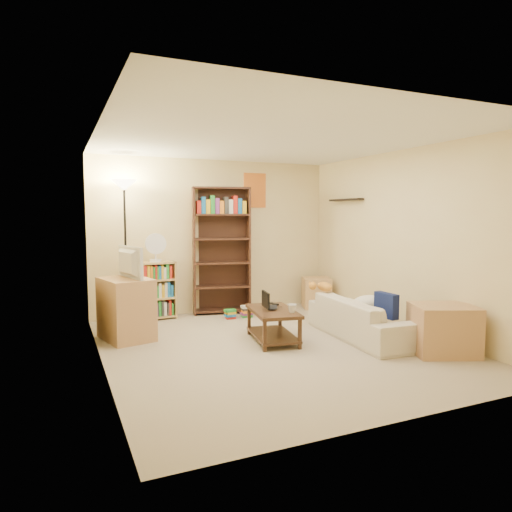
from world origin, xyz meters
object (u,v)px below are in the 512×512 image
object	(u,v)px
sofa	(363,318)
side_table	(316,293)
television	(125,262)
mug	(292,308)
desk_fan	(156,247)
tabby_cat	(322,287)
floor_lamp	(125,210)
tv_stand	(126,309)
tall_bookshelf	(221,247)
end_cabinet	(443,330)
short_bookshelf	(153,291)
laptop	(276,308)
coffee_table	(273,321)

from	to	relation	value
sofa	side_table	distance (m)	1.97
television	mug	bearing A→B (deg)	-135.59
television	desk_fan	size ratio (longest dim) A/B	1.63
tabby_cat	side_table	xyz separation A→B (m)	(0.65, 1.22, -0.33)
desk_fan	floor_lamp	bearing A→B (deg)	-169.76
mug	floor_lamp	bearing A→B (deg)	130.34
sofa	side_table	xyz separation A→B (m)	(0.47, 1.91, 0.00)
television	side_table	size ratio (longest dim) A/B	1.37
sofa	tv_stand	distance (m)	3.08
desk_fan	side_table	world-z (taller)	desk_fan
tall_bookshelf	end_cabinet	size ratio (longest dim) A/B	3.00
tv_stand	side_table	world-z (taller)	tv_stand
short_bookshelf	side_table	bearing A→B (deg)	-9.21
television	sofa	bearing A→B (deg)	-126.46
tabby_cat	short_bookshelf	bearing A→B (deg)	145.20
sofa	end_cabinet	distance (m)	1.04
end_cabinet	mug	bearing A→B (deg)	145.13
laptop	tall_bookshelf	bearing A→B (deg)	29.87
tabby_cat	television	bearing A→B (deg)	169.69
mug	end_cabinet	bearing A→B (deg)	-34.87
tabby_cat	mug	size ratio (longest dim) A/B	2.61
tabby_cat	sofa	bearing A→B (deg)	-75.41
tabby_cat	end_cabinet	bearing A→B (deg)	-69.78
tall_bookshelf	desk_fan	distance (m)	1.07
coffee_table	short_bookshelf	distance (m)	2.19
coffee_table	side_table	bearing A→B (deg)	54.53
tv_stand	laptop	bearing A→B (deg)	-39.35
side_table	floor_lamp	bearing A→B (deg)	177.64
tv_stand	tall_bookshelf	world-z (taller)	tall_bookshelf
tv_stand	floor_lamp	bearing A→B (deg)	67.41
side_table	end_cabinet	bearing A→B (deg)	-90.84
tv_stand	desk_fan	bearing A→B (deg)	44.35
television	tall_bookshelf	size ratio (longest dim) A/B	0.35
tabby_cat	desk_fan	bearing A→B (deg)	145.39
coffee_table	tv_stand	distance (m)	1.90
coffee_table	television	size ratio (longest dim) A/B	1.39
mug	end_cabinet	distance (m)	1.77
sofa	floor_lamp	size ratio (longest dim) A/B	0.86
television	side_table	xyz separation A→B (m)	(3.31, 0.73, -0.74)
tv_stand	television	xyz separation A→B (m)	(0.00, 0.00, 0.60)
tall_bookshelf	side_table	bearing A→B (deg)	2.77
coffee_table	end_cabinet	world-z (taller)	end_cabinet
tabby_cat	side_table	distance (m)	1.42
laptop	tv_stand	size ratio (longest dim) A/B	0.42
laptop	end_cabinet	size ratio (longest dim) A/B	0.49
television	tall_bookshelf	xyz separation A→B (m)	(1.66, 0.99, 0.08)
tabby_cat	tall_bookshelf	bearing A→B (deg)	124.14
tabby_cat	television	world-z (taller)	television
tabby_cat	side_table	bearing A→B (deg)	61.97
floor_lamp	side_table	bearing A→B (deg)	-2.36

